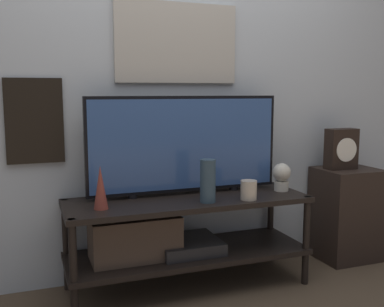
# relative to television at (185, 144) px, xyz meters

# --- Properties ---
(ground_plane) EXTENTS (12.00, 12.00, 0.00)m
(ground_plane) POSITION_rel_television_xyz_m (-0.02, -0.38, -0.83)
(ground_plane) COLOR #4C3D2D
(wall_back) EXTENTS (6.40, 0.08, 2.70)m
(wall_back) POSITION_rel_television_xyz_m (-0.02, 0.18, 0.52)
(wall_back) COLOR #B2BCC6
(wall_back) RESTS_ON ground_plane
(media_console) EXTENTS (1.40, 0.48, 0.53)m
(media_console) POSITION_rel_television_xyz_m (-0.14, -0.10, -0.50)
(media_console) COLOR black
(media_console) RESTS_ON ground_plane
(television) EXTENTS (1.17, 0.05, 0.58)m
(television) POSITION_rel_television_xyz_m (0.00, 0.00, 0.00)
(television) COLOR black
(television) RESTS_ON media_console
(vase_slim_bronze) EXTENTS (0.08, 0.08, 0.23)m
(vase_slim_bronze) POSITION_rel_television_xyz_m (-0.53, -0.17, -0.19)
(vase_slim_bronze) COLOR brown
(vase_slim_bronze) RESTS_ON media_console
(vase_tall_ceramic) EXTENTS (0.09, 0.09, 0.24)m
(vase_tall_ceramic) POSITION_rel_television_xyz_m (0.05, -0.23, -0.18)
(vase_tall_ceramic) COLOR #2D4251
(vase_tall_ceramic) RESTS_ON media_console
(candle_jar) EXTENTS (0.09, 0.09, 0.11)m
(candle_jar) POSITION_rel_television_xyz_m (0.29, -0.25, -0.25)
(candle_jar) COLOR #C1B29E
(candle_jar) RESTS_ON media_console
(decorative_bust) EXTENTS (0.11, 0.11, 0.17)m
(decorative_bust) POSITION_rel_television_xyz_m (0.59, -0.12, -0.21)
(decorative_bust) COLOR beige
(decorative_bust) RESTS_ON media_console
(side_table) EXTENTS (0.39, 0.35, 0.62)m
(side_table) POSITION_rel_television_xyz_m (1.16, -0.04, -0.52)
(side_table) COLOR black
(side_table) RESTS_ON ground_plane
(mantel_clock) EXTENTS (0.21, 0.11, 0.27)m
(mantel_clock) POSITION_rel_television_xyz_m (1.10, -0.03, -0.07)
(mantel_clock) COLOR black
(mantel_clock) RESTS_ON side_table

